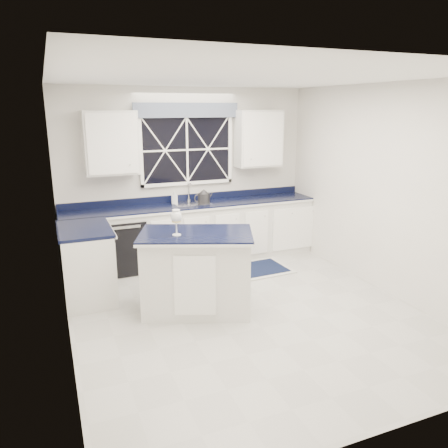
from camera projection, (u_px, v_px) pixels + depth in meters
name	position (u px, v px, depth m)	size (l,w,h in m)	color
ground	(245.00, 311.00, 5.28)	(4.50, 4.50, 0.00)	#B4B4AF
back_wall	(187.00, 175.00, 6.95)	(4.00, 0.10, 2.70)	beige
base_cabinets	(176.00, 239.00, 6.64)	(3.99, 1.60, 0.90)	silver
countertop	(193.00, 205.00, 6.79)	(3.98, 0.64, 0.04)	black
dishwasher	(124.00, 244.00, 6.52)	(0.60, 0.58, 0.82)	black
window	(187.00, 145.00, 6.78)	(1.65, 0.09, 1.26)	black
upper_cabinets	(189.00, 141.00, 6.65)	(3.10, 0.34, 0.90)	silver
faucet	(189.00, 192.00, 6.92)	(0.05, 0.20, 0.30)	silver
island	(197.00, 272.00, 5.22)	(1.51, 1.21, 0.98)	silver
rug	(250.00, 270.00, 6.59)	(1.25, 0.80, 0.02)	beige
kettle	(204.00, 197.00, 6.80)	(0.32, 0.20, 0.22)	#2C2C2E
wine_glass	(176.00, 218.00, 4.94)	(0.13, 0.13, 0.30)	white
soap_bottle	(174.00, 197.00, 6.77)	(0.09, 0.09, 0.20)	silver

